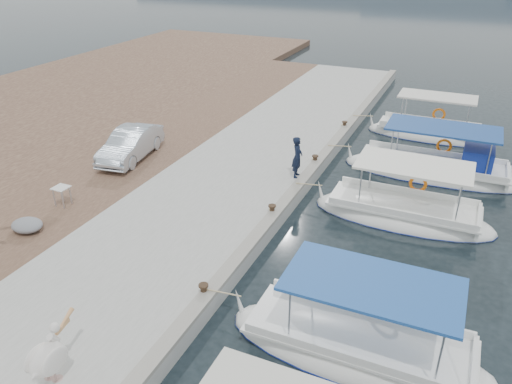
# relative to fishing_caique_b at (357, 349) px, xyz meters

# --- Properties ---
(ground) EXTENTS (400.00, 400.00, 0.00)m
(ground) POSITION_rel_fishing_caique_b_xyz_m (-3.98, 3.45, -0.12)
(ground) COLOR black
(ground) RESTS_ON ground
(concrete_quay) EXTENTS (6.00, 40.00, 0.50)m
(concrete_quay) POSITION_rel_fishing_caique_b_xyz_m (-6.98, 8.45, 0.13)
(concrete_quay) COLOR #A0A09B
(concrete_quay) RESTS_ON ground
(quay_curb) EXTENTS (0.44, 40.00, 0.12)m
(quay_curb) POSITION_rel_fishing_caique_b_xyz_m (-4.20, 8.45, 0.44)
(quay_curb) COLOR gray
(quay_curb) RESTS_ON concrete_quay
(cobblestone_strip) EXTENTS (4.00, 40.00, 0.50)m
(cobblestone_strip) POSITION_rel_fishing_caique_b_xyz_m (-11.98, 8.45, 0.13)
(cobblestone_strip) COLOR brown
(cobblestone_strip) RESTS_ON ground
(fishing_caique_b) EXTENTS (6.79, 2.39, 2.83)m
(fishing_caique_b) POSITION_rel_fishing_caique_b_xyz_m (0.00, 0.00, 0.00)
(fishing_caique_b) COLOR white
(fishing_caique_b) RESTS_ON ground
(fishing_caique_c) EXTENTS (6.62, 2.39, 2.83)m
(fishing_caique_c) POSITION_rel_fishing_caique_b_xyz_m (-0.09, 7.35, 0.00)
(fishing_caique_c) COLOR white
(fishing_caique_c) RESTS_ON ground
(fishing_caique_d) EXTENTS (7.69, 2.42, 2.83)m
(fishing_caique_d) POSITION_rel_fishing_caique_b_xyz_m (0.56, 11.80, 0.06)
(fishing_caique_d) COLOR white
(fishing_caique_d) RESTS_ON ground
(fishing_caique_e) EXTENTS (6.31, 2.01, 2.83)m
(fishing_caique_e) POSITION_rel_fishing_caique_b_xyz_m (-0.24, 16.64, 0.00)
(fishing_caique_e) COLOR white
(fishing_caique_e) RESTS_ON ground
(mooring_bollards) EXTENTS (0.28, 20.28, 0.33)m
(mooring_bollards) POSITION_rel_fishing_caique_b_xyz_m (-4.33, 4.95, 0.57)
(mooring_bollards) COLOR black
(mooring_bollards) RESTS_ON concrete_quay
(pelican) EXTENTS (0.69, 1.62, 1.25)m
(pelican) POSITION_rel_fishing_caique_b_xyz_m (-5.97, -4.02, 1.02)
(pelican) COLOR tan
(pelican) RESTS_ON concrete_quay
(fisherman) EXTENTS (0.52, 0.69, 1.73)m
(fisherman) POSITION_rel_fishing_caique_b_xyz_m (-4.58, 8.25, 1.24)
(fisherman) COLOR black
(fisherman) RESTS_ON concrete_quay
(parked_car) EXTENTS (1.98, 4.19, 1.33)m
(parked_car) POSITION_rel_fishing_caique_b_xyz_m (-12.01, 7.10, 1.04)
(parked_car) COLOR silver
(parked_car) RESTS_ON cobblestone_strip
(tarp_bundle) EXTENTS (1.10, 0.90, 0.40)m
(tarp_bundle) POSITION_rel_fishing_caique_b_xyz_m (-11.44, 0.52, 0.58)
(tarp_bundle) COLOR slate
(tarp_bundle) RESTS_ON cobblestone_strip
(folding_table) EXTENTS (0.55, 0.55, 0.73)m
(folding_table) POSITION_rel_fishing_caique_b_xyz_m (-11.62, 2.41, 0.90)
(folding_table) COLOR silver
(folding_table) RESTS_ON cobblestone_strip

